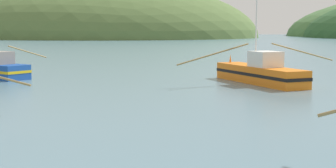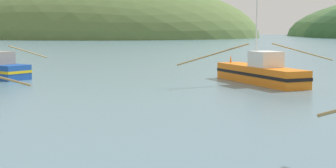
% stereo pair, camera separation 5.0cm
% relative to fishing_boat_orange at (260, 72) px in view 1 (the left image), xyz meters
% --- Properties ---
extents(hill_far_right, '(128.51, 102.81, 45.74)m').
position_rel_fishing_boat_orange_xyz_m(hill_far_right, '(-42.97, 172.90, -0.87)').
color(hill_far_right, '#516B38').
rests_on(hill_far_right, ground).
extents(fishing_boat_orange, '(13.05, 10.30, 7.69)m').
position_rel_fishing_boat_orange_xyz_m(fishing_boat_orange, '(0.00, 0.00, 0.00)').
color(fishing_boat_orange, orange).
rests_on(fishing_boat_orange, ground).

